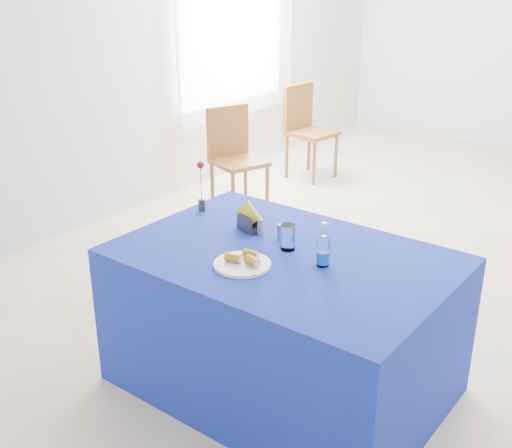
{
  "coord_description": "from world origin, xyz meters",
  "views": [
    {
      "loc": [
        1.7,
        -4.27,
        2.08
      ],
      "look_at": [
        -0.01,
        -2.04,
        0.92
      ],
      "focal_mm": 45.0,
      "sensor_mm": 36.0,
      "label": 1
    }
  ],
  "objects_px": {
    "water_bottle": "(323,251)",
    "chair_win_a": "(234,152)",
    "plate": "(242,264)",
    "blue_table": "(283,321)",
    "chair_win_b": "(306,124)"
  },
  "relations": [
    {
      "from": "blue_table",
      "to": "chair_win_b",
      "type": "relative_size",
      "value": 1.71
    },
    {
      "from": "plate",
      "to": "chair_win_a",
      "type": "distance_m",
      "value": 2.75
    },
    {
      "from": "plate",
      "to": "blue_table",
      "type": "distance_m",
      "value": 0.46
    },
    {
      "from": "water_bottle",
      "to": "chair_win_b",
      "type": "xyz_separation_m",
      "value": [
        -2.1,
        3.06,
        -0.29
      ]
    },
    {
      "from": "blue_table",
      "to": "water_bottle",
      "type": "bearing_deg",
      "value": 1.51
    },
    {
      "from": "plate",
      "to": "blue_table",
      "type": "height_order",
      "value": "plate"
    },
    {
      "from": "blue_table",
      "to": "chair_win_a",
      "type": "bearing_deg",
      "value": 134.65
    },
    {
      "from": "blue_table",
      "to": "plate",
      "type": "bearing_deg",
      "value": -108.77
    },
    {
      "from": "blue_table",
      "to": "chair_win_b",
      "type": "distance_m",
      "value": 3.6
    },
    {
      "from": "water_bottle",
      "to": "chair_win_a",
      "type": "bearing_deg",
      "value": 137.91
    },
    {
      "from": "plate",
      "to": "water_bottle",
      "type": "relative_size",
      "value": 1.26
    },
    {
      "from": "water_bottle",
      "to": "plate",
      "type": "bearing_deg",
      "value": -141.4
    },
    {
      "from": "water_bottle",
      "to": "chair_win_a",
      "type": "height_order",
      "value": "water_bottle"
    },
    {
      "from": "plate",
      "to": "chair_win_a",
      "type": "xyz_separation_m",
      "value": [
        -1.77,
        2.1,
        -0.24
      ]
    },
    {
      "from": "chair_win_a",
      "to": "chair_win_b",
      "type": "distance_m",
      "value": 1.2
    }
  ]
}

